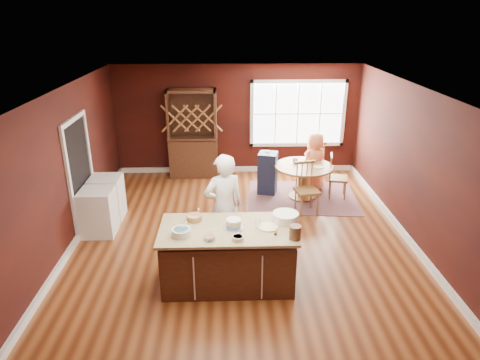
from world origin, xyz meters
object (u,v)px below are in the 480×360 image
(chair_north, at_px, (314,161))
(dining_table, at_px, (303,175))
(dryer, at_px, (107,198))
(chair_south, at_px, (307,189))
(toddler, at_px, (268,158))
(baker, at_px, (224,207))
(high_chair, at_px, (268,172))
(seated_woman, at_px, (314,162))
(hutch, at_px, (193,134))
(washer, at_px, (98,212))
(layer_cake, at_px, (234,223))
(kitchen_island, at_px, (228,257))
(chair_east, at_px, (338,176))

(chair_north, bearing_deg, dining_table, 61.84)
(dryer, bearing_deg, chair_south, 1.23)
(toddler, distance_m, dryer, 3.52)
(baker, xyz_separation_m, high_chair, (0.97, 2.64, -0.41))
(seated_woman, bearing_deg, hutch, -49.55)
(high_chair, xyz_separation_m, hutch, (-1.73, 1.15, 0.58))
(baker, height_order, toddler, baker)
(baker, distance_m, chair_north, 3.84)
(baker, height_order, washer, baker)
(layer_cake, bearing_deg, baker, 101.27)
(kitchen_island, distance_m, dryer, 3.27)
(kitchen_island, distance_m, hutch, 4.67)
(high_chair, bearing_deg, toddler, 104.00)
(layer_cake, height_order, high_chair, layer_cake)
(washer, bearing_deg, layer_cake, -32.73)
(seated_woman, xyz_separation_m, toddler, (-1.07, -0.09, 0.13))
(high_chair, relative_size, dryer, 1.15)
(hutch, bearing_deg, dryer, -124.07)
(toddler, bearing_deg, baker, -109.86)
(baker, relative_size, high_chair, 1.82)
(dining_table, bearing_deg, washer, -159.70)
(toddler, bearing_deg, chair_north, 22.77)
(chair_east, xyz_separation_m, hutch, (-3.25, 1.46, 0.58))
(toddler, bearing_deg, kitchen_island, -104.84)
(seated_woman, bearing_deg, dining_table, 23.94)
(layer_cake, xyz_separation_m, chair_south, (1.52, 2.31, -0.45))
(chair_north, bearing_deg, washer, 25.15)
(kitchen_island, bearing_deg, seated_woman, 60.72)
(baker, bearing_deg, hutch, -97.11)
(seated_woman, xyz_separation_m, washer, (-4.36, -1.93, -0.25))
(baker, relative_size, chair_south, 1.68)
(chair_east, relative_size, toddler, 3.83)
(baker, bearing_deg, toddler, -128.31)
(seated_woman, relative_size, high_chair, 1.37)
(kitchen_island, relative_size, seated_woman, 1.47)
(chair_north, xyz_separation_m, toddler, (-1.15, -0.48, 0.26))
(chair_north, height_order, toddler, chair_north)
(toddler, distance_m, washer, 3.79)
(high_chair, height_order, toddler, high_chair)
(chair_east, bearing_deg, high_chair, 90.32)
(chair_north, distance_m, dryer, 4.75)
(high_chair, relative_size, washer, 1.15)
(kitchen_island, height_order, baker, baker)
(hutch, xyz_separation_m, dryer, (-1.56, -2.30, -0.64))
(chair_north, bearing_deg, toddler, 20.25)
(chair_east, distance_m, chair_north, 0.93)
(layer_cake, height_order, chair_south, chair_south)
(chair_south, bearing_deg, chair_north, 62.73)
(seated_woman, bearing_deg, high_chair, -22.15)
(chair_south, xyz_separation_m, dryer, (-3.99, -0.09, -0.10))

